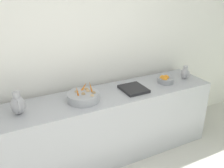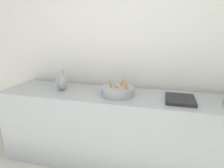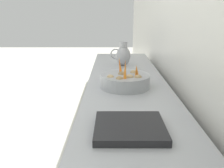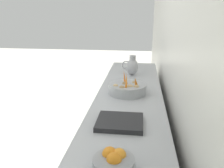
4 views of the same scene
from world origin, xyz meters
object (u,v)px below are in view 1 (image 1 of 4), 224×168
(vegetable_colander, at_px, (83,97))
(metal_pitcher_short, at_px, (185,73))
(orange_bowl, at_px, (165,80))
(metal_pitcher_tall, at_px, (18,104))

(vegetable_colander, bearing_deg, metal_pitcher_short, 89.95)
(orange_bowl, bearing_deg, metal_pitcher_tall, -90.48)
(orange_bowl, height_order, metal_pitcher_tall, metal_pitcher_tall)
(orange_bowl, xyz_separation_m, metal_pitcher_short, (0.00, 0.35, 0.04))
(orange_bowl, xyz_separation_m, metal_pitcher_tall, (-0.02, -1.92, 0.07))
(vegetable_colander, bearing_deg, metal_pitcher_tall, -91.37)
(vegetable_colander, bearing_deg, orange_bowl, 90.05)
(metal_pitcher_tall, bearing_deg, metal_pitcher_short, 89.53)
(vegetable_colander, height_order, metal_pitcher_short, vegetable_colander)
(metal_pitcher_short, bearing_deg, metal_pitcher_tall, -90.47)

